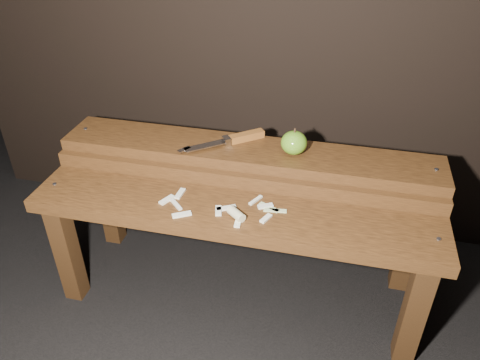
% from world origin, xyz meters
% --- Properties ---
extents(ground, '(60.00, 60.00, 0.00)m').
position_xyz_m(ground, '(0.00, 0.00, 0.00)').
color(ground, black).
extents(bench_front_tier, '(1.20, 0.20, 0.42)m').
position_xyz_m(bench_front_tier, '(0.00, -0.06, 0.35)').
color(bench_front_tier, '#331D0C').
rests_on(bench_front_tier, ground).
extents(bench_rear_tier, '(1.20, 0.21, 0.50)m').
position_xyz_m(bench_rear_tier, '(0.00, 0.17, 0.41)').
color(bench_rear_tier, '#331D0C').
rests_on(bench_rear_tier, ground).
extents(apple, '(0.08, 0.08, 0.08)m').
position_xyz_m(apple, '(0.14, 0.17, 0.54)').
color(apple, '#598B1C').
rests_on(apple, bench_rear_tier).
extents(knife, '(0.24, 0.20, 0.03)m').
position_xyz_m(knife, '(-0.05, 0.20, 0.51)').
color(knife, brown).
rests_on(knife, bench_rear_tier).
extents(apple_scraps, '(0.37, 0.16, 0.03)m').
position_xyz_m(apple_scraps, '(-0.01, -0.06, 0.43)').
color(apple_scraps, beige).
rests_on(apple_scraps, bench_front_tier).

